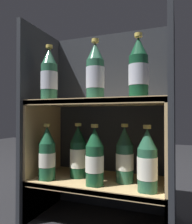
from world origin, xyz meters
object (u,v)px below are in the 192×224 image
object	(u,v)px
bottle_upper_front_1	(95,73)
bottle_lower_front_0	(47,155)
bottle_lower_back_1	(125,156)
bottle_lower_front_1	(95,158)
bottle_lower_front_2	(147,162)
bottle_lower_back_0	(78,154)
bottle_upper_front_0	(49,76)
bottle_upper_front_2	(138,70)

from	to	relation	value
bottle_upper_front_1	bottle_lower_front_0	world-z (taller)	bottle_upper_front_1
bottle_upper_front_1	bottle_lower_back_1	size ratio (longest dim) A/B	1.00
bottle_lower_front_1	bottle_upper_front_1	bearing A→B (deg)	0.00
bottle_lower_back_1	bottle_lower_front_2	bearing A→B (deg)	-38.35
bottle_upper_front_1	bottle_lower_front_1	distance (m)	0.35
bottle_lower_front_1	bottle_lower_front_0	bearing A→B (deg)	180.00
bottle_lower_front_0	bottle_lower_front_2	size ratio (longest dim) A/B	1.00
bottle_lower_front_2	bottle_lower_back_0	world-z (taller)	same
bottle_lower_front_2	bottle_lower_back_0	distance (m)	0.34
bottle_lower_front_1	bottle_lower_back_1	xyz separation A→B (m)	(0.11, 0.08, -0.00)
bottle_lower_front_2	bottle_lower_back_1	world-z (taller)	same
bottle_upper_front_0	bottle_lower_front_0	size ratio (longest dim) A/B	1.00
bottle_lower_front_1	bottle_upper_front_2	bearing A→B (deg)	0.00
bottle_lower_front_2	bottle_upper_front_0	bearing A→B (deg)	180.00
bottle_lower_front_1	bottle_lower_back_0	distance (m)	0.14
bottle_upper_front_0	bottle_lower_back_1	xyz separation A→B (m)	(0.33, 0.08, -0.35)
bottle_lower_back_0	bottle_upper_front_1	bearing A→B (deg)	-35.74
bottle_upper_front_2	bottle_lower_front_1	size ratio (longest dim) A/B	1.00
bottle_upper_front_1	bottle_lower_back_0	distance (m)	0.38
bottle_lower_front_2	bottle_lower_back_1	xyz separation A→B (m)	(-0.11, 0.08, 0.00)
bottle_lower_front_0	bottle_lower_front_1	distance (m)	0.23
bottle_lower_back_0	bottle_lower_front_1	bearing A→B (deg)	-36.37
bottle_lower_front_2	bottle_lower_back_1	size ratio (longest dim) A/B	1.00
bottle_lower_front_2	bottle_lower_front_1	bearing A→B (deg)	180.00
bottle_lower_front_1	bottle_lower_back_1	distance (m)	0.14
bottle_upper_front_1	bottle_lower_front_2	xyz separation A→B (m)	(0.21, 0.00, -0.35)
bottle_lower_front_0	bottle_lower_back_1	world-z (taller)	same
bottle_upper_front_1	bottle_lower_front_2	world-z (taller)	bottle_upper_front_1
bottle_lower_front_1	bottle_upper_front_0	bearing A→B (deg)	180.00
bottle_upper_front_0	bottle_upper_front_1	world-z (taller)	same
bottle_lower_front_0	bottle_lower_front_2	bearing A→B (deg)	0.00
bottle_lower_front_0	bottle_lower_front_1	world-z (taller)	same
bottle_lower_front_0	bottle_lower_back_1	distance (m)	0.35
bottle_upper_front_2	bottle_lower_front_2	bearing A→B (deg)	0.00
bottle_lower_front_0	bottle_lower_back_1	xyz separation A→B (m)	(0.34, 0.08, -0.00)
bottle_lower_front_2	bottle_lower_back_0	xyz separation A→B (m)	(-0.33, 0.08, -0.00)
bottle_upper_front_0	bottle_lower_back_0	bearing A→B (deg)	38.75
bottle_lower_front_0	bottle_lower_back_0	world-z (taller)	same
bottle_lower_back_0	bottle_lower_back_1	world-z (taller)	same
bottle_lower_back_1	bottle_lower_back_0	bearing A→B (deg)	180.00
bottle_lower_back_0	bottle_lower_front_2	bearing A→B (deg)	-14.43
bottle_lower_back_1	bottle_upper_front_0	bearing A→B (deg)	-165.50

